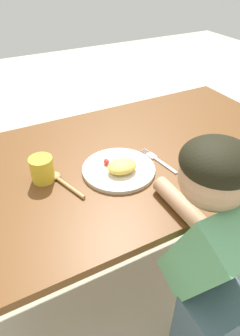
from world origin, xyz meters
name	(u,v)px	position (x,y,z in m)	size (l,w,h in m)	color
ground_plane	(130,260)	(0.00, 0.00, 0.00)	(8.00, 8.00, 0.00)	beige
dining_table	(133,168)	(0.00, 0.00, 0.62)	(1.48, 0.84, 0.70)	brown
plate	(119,168)	(-0.11, -0.08, 0.71)	(0.27, 0.27, 0.05)	beige
fork	(158,160)	(0.06, -0.10, 0.70)	(0.05, 0.20, 0.01)	silver
spoon	(61,181)	(-0.32, -0.04, 0.71)	(0.09, 0.19, 0.02)	tan
drinking_cup	(42,169)	(-0.37, 0.00, 0.74)	(0.08, 0.08, 0.09)	gold
person	(210,280)	(-0.03, -0.53, 0.56)	(0.21, 0.43, 1.01)	#3E525C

